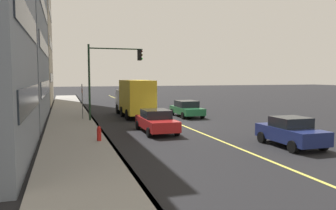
% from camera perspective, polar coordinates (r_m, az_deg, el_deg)
% --- Properties ---
extents(ground, '(200.00, 200.00, 0.00)m').
position_cam_1_polar(ground, '(24.98, 2.09, -3.35)').
color(ground, black).
extents(sidewalk_slab, '(80.00, 3.55, 0.15)m').
position_cam_1_polar(sidewalk_slab, '(23.55, -15.89, -3.85)').
color(sidewalk_slab, gray).
rests_on(sidewalk_slab, ground).
extents(curb_edge, '(80.00, 0.16, 0.15)m').
position_cam_1_polar(curb_edge, '(23.65, -11.78, -3.73)').
color(curb_edge, slate).
rests_on(curb_edge, ground).
extents(lane_stripe_center, '(80.00, 0.16, 0.01)m').
position_cam_1_polar(lane_stripe_center, '(24.98, 2.09, -3.33)').
color(lane_stripe_center, '#D8CC4C').
rests_on(lane_stripe_center, ground).
extents(car_green, '(4.43, 1.98, 1.44)m').
position_cam_1_polar(car_green, '(29.68, 3.22, -0.62)').
color(car_green, '#1E6038').
rests_on(car_green, ground).
extents(car_navy, '(3.87, 1.95, 1.52)m').
position_cam_1_polar(car_navy, '(18.19, 20.27, -4.34)').
color(car_navy, navy).
rests_on(car_navy, ground).
extents(car_red, '(4.60, 1.95, 1.46)m').
position_cam_1_polar(car_red, '(21.33, -2.03, -2.76)').
color(car_red, red).
rests_on(car_red, ground).
extents(truck_yellow, '(7.38, 2.39, 3.26)m').
position_cam_1_polar(truck_yellow, '(29.67, -5.70, 1.26)').
color(truck_yellow, silver).
rests_on(truck_yellow, ground).
extents(traffic_light_mast, '(0.28, 4.37, 6.08)m').
position_cam_1_polar(traffic_light_mast, '(26.93, -9.93, 6.08)').
color(traffic_light_mast, '#1E3823').
rests_on(traffic_light_mast, ground).
extents(street_sign_post, '(0.60, 0.08, 2.98)m').
position_cam_1_polar(street_sign_post, '(27.91, -14.47, 0.98)').
color(street_sign_post, slate).
rests_on(street_sign_post, ground).
extents(fire_hydrant, '(0.24, 0.24, 0.94)m').
position_cam_1_polar(fire_hydrant, '(18.28, -11.71, -5.02)').
color(fire_hydrant, red).
rests_on(fire_hydrant, ground).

